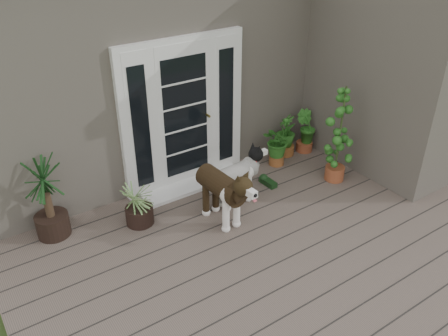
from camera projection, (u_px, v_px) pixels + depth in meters
deck at (294, 259)px, 5.55m from camera, size 6.20×4.60×0.12m
house_main at (133, 52)px, 7.84m from camera, size 7.40×4.00×3.10m
house_wing at (398, 70)px, 6.99m from camera, size 1.60×2.40×3.10m
door_unit at (184, 114)px, 6.46m from camera, size 1.90×0.14×2.15m
door_step at (194, 184)px, 6.84m from camera, size 1.60×0.40×0.05m
brindle_dog at (221, 195)px, 5.91m from camera, size 0.47×0.98×0.80m
white_dog at (235, 182)px, 6.29m from camera, size 0.86×0.43×0.69m
spider_plant at (138, 202)px, 5.91m from camera, size 0.74×0.74×0.64m
yucca at (46, 197)px, 5.58m from camera, size 0.86×0.86×1.13m
herb_a at (277, 147)px, 7.25m from camera, size 0.62×0.62×0.62m
herb_b at (305, 137)px, 7.68m from camera, size 0.47×0.47×0.51m
herb_c at (286, 139)px, 7.56m from camera, size 0.48×0.48×0.55m
sapling at (340, 133)px, 6.63m from camera, size 0.54×0.54×1.53m
clog_left at (211, 177)px, 6.98m from camera, size 0.15×0.27×0.08m
clog_right at (268, 182)px, 6.85m from camera, size 0.17×0.35×0.10m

